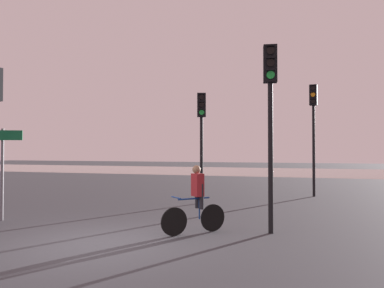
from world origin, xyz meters
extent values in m
plane|color=#333338|center=(0.00, 0.00, 0.00)|extent=(120.00, 120.00, 0.00)
cube|color=gray|center=(0.00, 30.20, 0.00)|extent=(80.00, 16.00, 0.01)
cylinder|color=black|center=(0.33, 6.69, 1.63)|extent=(0.12, 0.12, 3.26)
cube|color=black|center=(0.33, 6.69, 3.71)|extent=(0.38, 0.33, 0.90)
cylinder|color=black|center=(0.37, 6.56, 4.00)|extent=(0.19, 0.09, 0.19)
cube|color=black|center=(0.38, 6.54, 4.11)|extent=(0.22, 0.17, 0.02)
cylinder|color=black|center=(0.37, 6.56, 3.71)|extent=(0.19, 0.09, 0.19)
cube|color=black|center=(0.38, 6.54, 3.82)|extent=(0.22, 0.17, 0.02)
cylinder|color=green|center=(0.37, 6.56, 3.42)|extent=(0.19, 0.09, 0.19)
cube|color=black|center=(0.38, 6.54, 3.53)|extent=(0.22, 0.17, 0.02)
cylinder|color=black|center=(4.37, 10.21, 1.98)|extent=(0.12, 0.12, 3.96)
cube|color=black|center=(4.37, 10.21, 4.41)|extent=(0.35, 0.28, 0.90)
cylinder|color=black|center=(4.35, 10.08, 4.70)|extent=(0.19, 0.06, 0.19)
cube|color=black|center=(4.35, 10.06, 4.81)|extent=(0.20, 0.14, 0.02)
cylinder|color=orange|center=(4.35, 10.08, 4.41)|extent=(0.19, 0.06, 0.19)
cube|color=black|center=(4.35, 10.06, 4.52)|extent=(0.20, 0.14, 0.02)
cylinder|color=black|center=(4.35, 10.08, 4.12)|extent=(0.19, 0.06, 0.19)
cube|color=black|center=(4.35, 10.06, 4.23)|extent=(0.20, 0.14, 0.02)
cylinder|color=black|center=(3.38, 2.22, 1.80)|extent=(0.12, 0.12, 3.60)
cube|color=black|center=(3.38, 2.22, 4.05)|extent=(0.36, 0.29, 0.90)
cylinder|color=black|center=(3.41, 2.09, 4.34)|extent=(0.19, 0.06, 0.19)
cube|color=black|center=(3.41, 2.07, 4.45)|extent=(0.21, 0.15, 0.02)
cylinder|color=black|center=(3.41, 2.09, 4.05)|extent=(0.19, 0.06, 0.19)
cube|color=black|center=(3.41, 2.07, 4.16)|extent=(0.21, 0.15, 0.02)
cylinder|color=green|center=(3.41, 2.09, 3.76)|extent=(0.19, 0.06, 0.19)
cube|color=black|center=(3.41, 2.07, 3.87)|extent=(0.21, 0.15, 0.02)
cylinder|color=slate|center=(-4.04, 1.55, 1.30)|extent=(0.08, 0.08, 2.60)
cube|color=#116038|center=(-4.01, 1.51, 2.41)|extent=(1.00, 0.51, 0.28)
cylinder|color=black|center=(1.29, 1.24, 0.33)|extent=(0.48, 0.51, 0.66)
cylinder|color=black|center=(2.01, 2.00, 0.33)|extent=(0.48, 0.51, 0.66)
cylinder|color=navy|center=(1.65, 1.62, 0.83)|extent=(0.60, 0.64, 0.04)
cylinder|color=navy|center=(1.75, 1.73, 0.61)|extent=(0.04, 0.04, 0.55)
cylinder|color=navy|center=(1.33, 1.27, 0.88)|extent=(0.36, 0.34, 0.03)
cylinder|color=black|center=(1.68, 1.80, 0.88)|extent=(0.11, 0.11, 0.60)
cylinder|color=black|center=(1.83, 1.66, 0.88)|extent=(0.11, 0.11, 0.60)
cube|color=maroon|center=(1.72, 1.69, 1.15)|extent=(0.36, 0.35, 0.54)
sphere|color=#846047|center=(1.70, 1.67, 1.52)|extent=(0.20, 0.20, 0.20)
camera|label=1|loc=(4.36, -6.86, 1.95)|focal=35.00mm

